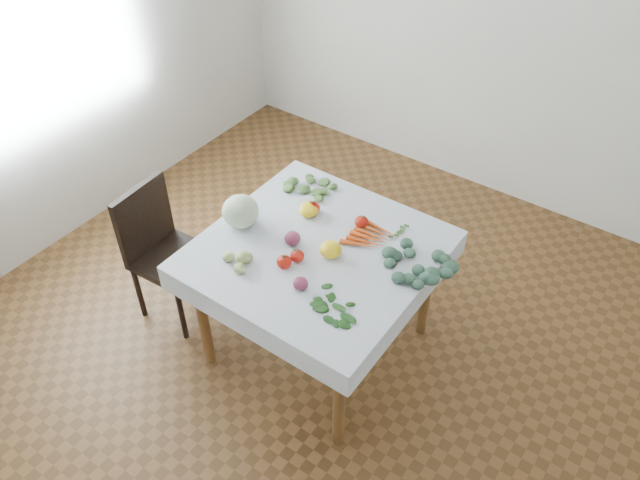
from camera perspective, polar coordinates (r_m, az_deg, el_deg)
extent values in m
plane|color=brown|center=(3.69, -0.22, -9.48)|extent=(4.00, 4.00, 0.00)
cube|color=white|center=(4.38, 16.08, 19.80)|extent=(4.00, 0.04, 2.70)
cube|color=white|center=(4.13, -24.51, 16.43)|extent=(0.04, 4.00, 2.70)
cube|color=brown|center=(3.16, -0.26, -1.15)|extent=(1.00, 1.00, 0.04)
cylinder|color=brown|center=(3.41, -10.67, -6.94)|extent=(0.06, 0.06, 0.71)
cylinder|color=brown|center=(3.04, 1.75, -14.29)|extent=(0.06, 0.06, 0.71)
cylinder|color=brown|center=(3.87, -1.76, 0.96)|extent=(0.06, 0.06, 0.71)
cylinder|color=brown|center=(3.55, 9.76, -4.42)|extent=(0.06, 0.06, 0.71)
cube|color=white|center=(3.14, -0.26, -0.84)|extent=(1.12, 1.12, 0.01)
cube|color=black|center=(3.68, -13.26, -1.72)|extent=(0.41, 0.41, 0.04)
cube|color=black|center=(3.64, -15.85, 1.94)|extent=(0.06, 0.39, 0.42)
cylinder|color=black|center=(3.85, -16.22, -4.58)|extent=(0.03, 0.03, 0.40)
cylinder|color=black|center=(3.66, -12.54, -6.64)|extent=(0.03, 0.03, 0.40)
cylinder|color=black|center=(4.00, -12.97, -1.72)|extent=(0.03, 0.03, 0.40)
cylinder|color=black|center=(3.82, -9.29, -3.54)|extent=(0.03, 0.03, 0.40)
ellipsoid|color=beige|center=(3.26, -7.28, 2.62)|extent=(0.22, 0.22, 0.17)
ellipsoid|color=#AA150B|center=(3.33, -0.73, 2.94)|extent=(0.10, 0.10, 0.07)
ellipsoid|color=#AA150B|center=(3.26, 3.82, 1.66)|extent=(0.08, 0.08, 0.06)
ellipsoid|color=#AA150B|center=(3.06, -2.10, -1.47)|extent=(0.08, 0.08, 0.06)
ellipsoid|color=#AA150B|center=(3.03, -3.29, -2.01)|extent=(0.09, 0.09, 0.07)
ellipsoid|color=yellow|center=(3.32, -1.01, 2.80)|extent=(0.12, 0.12, 0.07)
ellipsoid|color=yellow|center=(3.08, 0.99, -0.87)|extent=(0.12, 0.12, 0.08)
ellipsoid|color=maroon|center=(3.15, -2.54, 0.16)|extent=(0.11, 0.11, 0.07)
ellipsoid|color=maroon|center=(2.92, -1.79, -4.00)|extent=(0.09, 0.09, 0.06)
ellipsoid|color=tan|center=(3.08, -7.67, -1.64)|extent=(0.06, 0.06, 0.05)
ellipsoid|color=tan|center=(3.10, -8.03, -1.32)|extent=(0.06, 0.06, 0.05)
ellipsoid|color=tan|center=(3.06, -8.01, -1.93)|extent=(0.06, 0.06, 0.05)
ellipsoid|color=tan|center=(3.09, -7.13, -1.40)|extent=(0.06, 0.06, 0.05)
ellipsoid|color=tan|center=(3.11, -8.89, -1.31)|extent=(0.06, 0.06, 0.05)
ellipsoid|color=tan|center=(3.04, -7.06, -2.34)|extent=(0.06, 0.06, 0.05)
cone|color=#F8581B|center=(3.25, 5.42, 1.14)|extent=(0.21, 0.04, 0.03)
cone|color=#F8581B|center=(3.23, 5.11, 0.83)|extent=(0.21, 0.04, 0.03)
cone|color=#F8581B|center=(3.21, 4.80, 0.51)|extent=(0.21, 0.06, 0.03)
cone|color=#F8581B|center=(3.19, 4.49, 0.19)|extent=(0.21, 0.07, 0.03)
cone|color=#F8581B|center=(3.17, 4.17, -0.13)|extent=(0.21, 0.09, 0.03)
cone|color=#F8581B|center=(3.14, 3.85, -0.46)|extent=(0.20, 0.11, 0.03)
ellipsoid|color=#345545|center=(3.05, 9.13, -2.48)|extent=(0.07, 0.07, 0.04)
ellipsoid|color=#345545|center=(3.07, 8.34, -2.04)|extent=(0.07, 0.07, 0.04)
ellipsoid|color=#345545|center=(3.03, 8.69, -2.82)|extent=(0.07, 0.07, 0.04)
ellipsoid|color=#345545|center=(3.07, 9.34, -2.10)|extent=(0.07, 0.07, 0.04)
ellipsoid|color=#345545|center=(3.05, 7.66, -2.21)|extent=(0.07, 0.07, 0.04)
ellipsoid|color=#345545|center=(3.03, 9.66, -3.02)|extent=(0.07, 0.07, 0.04)
ellipsoid|color=#345545|center=(3.10, 8.53, -1.52)|extent=(0.07, 0.07, 0.04)
ellipsoid|color=#345545|center=(3.01, 7.84, -3.00)|extent=(0.07, 0.07, 0.04)
ellipsoid|color=#345545|center=(3.06, 10.36, -2.44)|extent=(0.07, 0.07, 0.04)
ellipsoid|color=#345545|center=(3.09, 7.13, -1.53)|extent=(0.07, 0.07, 0.04)
ellipsoid|color=#345545|center=(2.99, 9.35, -3.68)|extent=(0.07, 0.07, 0.04)
ellipsoid|color=#345545|center=(3.12, 9.59, -1.35)|extent=(0.07, 0.07, 0.04)
ellipsoid|color=#345545|center=(3.03, 6.56, -2.54)|extent=(0.07, 0.07, 0.04)
ellipsoid|color=#345545|center=(3.02, 11.08, -3.31)|extent=(0.07, 0.07, 0.04)
ellipsoid|color=#345545|center=(3.14, 7.51, -0.76)|extent=(0.07, 0.07, 0.04)
ellipsoid|color=#345545|center=(2.96, 8.00, -3.95)|extent=(0.07, 0.07, 0.04)
ellipsoid|color=#225019|center=(2.86, 1.62, -6.14)|extent=(0.05, 0.03, 0.01)
ellipsoid|color=#225019|center=(2.88, 1.33, -5.69)|extent=(0.05, 0.03, 0.01)
ellipsoid|color=#225019|center=(2.85, 1.09, -6.23)|extent=(0.05, 0.03, 0.01)
ellipsoid|color=#225019|center=(2.86, 1.99, -5.96)|extent=(0.05, 0.03, 0.01)
ellipsoid|color=#225019|center=(2.88, 0.76, -5.65)|extent=(0.05, 0.03, 0.01)
ellipsoid|color=#225019|center=(2.84, 1.63, -6.55)|extent=(0.05, 0.03, 0.01)
ellipsoid|color=#225019|center=(2.89, 1.77, -5.46)|extent=(0.05, 0.03, 0.01)
ellipsoid|color=#225019|center=(2.86, 0.43, -6.12)|extent=(0.05, 0.03, 0.01)
ellipsoid|color=#225019|center=(2.85, 2.46, -6.38)|extent=(0.05, 0.03, 0.01)
ellipsoid|color=#225019|center=(2.90, 0.82, -5.17)|extent=(0.05, 0.03, 0.01)
ellipsoid|color=#225019|center=(2.83, 1.03, -6.82)|extent=(0.05, 0.03, 0.01)
ellipsoid|color=#225019|center=(2.88, 2.59, -5.60)|extent=(0.05, 0.03, 0.01)
ellipsoid|color=#225019|center=(2.88, -0.13, -5.60)|extent=(0.05, 0.03, 0.01)
ellipsoid|color=#225019|center=(2.82, 2.41, -7.01)|extent=(0.05, 0.03, 0.01)
ellipsoid|color=#225019|center=(2.92, 1.53, -4.83)|extent=(0.05, 0.03, 0.01)
ellipsoid|color=#225019|center=(2.83, 0.00, -6.66)|extent=(0.05, 0.03, 0.01)
ellipsoid|color=#225019|center=(2.86, 3.35, -6.22)|extent=(0.05, 0.03, 0.01)
ellipsoid|color=#225019|center=(2.91, -0.11, -4.86)|extent=(0.05, 0.03, 0.01)
ellipsoid|color=#416F32|center=(3.51, -0.85, 4.79)|extent=(0.06, 0.06, 0.03)
ellipsoid|color=#416F32|center=(3.54, -1.10, 5.15)|extent=(0.06, 0.06, 0.03)
ellipsoid|color=#416F32|center=(3.50, -1.41, 4.69)|extent=(0.06, 0.06, 0.03)
ellipsoid|color=#416F32|center=(3.52, -0.33, 4.91)|extent=(0.06, 0.06, 0.03)
ellipsoid|color=#416F32|center=(3.55, -1.81, 5.24)|extent=(0.06, 0.06, 0.03)
ellipsoid|color=#416F32|center=(3.47, -0.77, 4.32)|extent=(0.06, 0.06, 0.03)
ellipsoid|color=#416F32|center=(3.57, -0.52, 5.44)|extent=(0.06, 0.06, 0.03)
ellipsoid|color=#416F32|center=(3.51, -2.33, 4.77)|extent=(0.06, 0.06, 0.03)
ellipsoid|color=#416F32|center=(3.48, 0.36, 4.46)|extent=(0.06, 0.06, 0.03)
ellipsoid|color=#416F32|center=(3.60, -1.77, 5.79)|extent=(0.06, 0.06, 0.03)
ellipsoid|color=#416F32|center=(3.45, -1.60, 3.98)|extent=(0.06, 0.06, 0.03)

